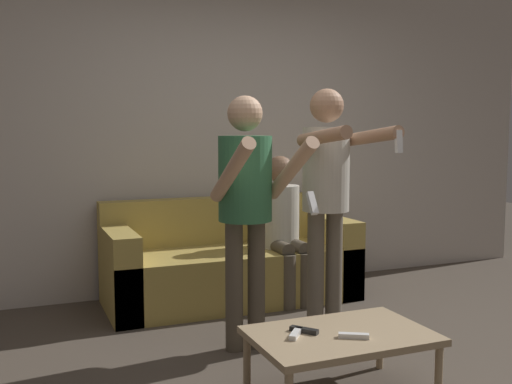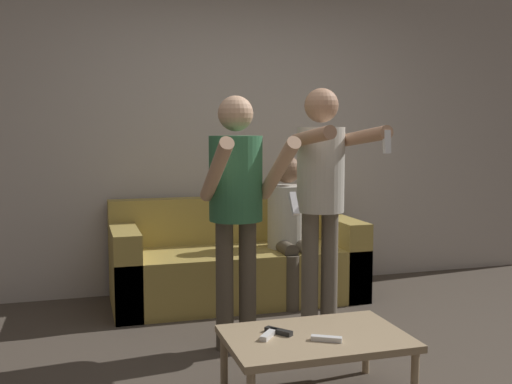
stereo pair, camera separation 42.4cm
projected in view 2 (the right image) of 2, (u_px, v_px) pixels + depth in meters
name	position (u px, v px, depth m)	size (l,w,h in m)	color
ground_plane	(327.00, 380.00, 3.29)	(14.00, 14.00, 0.00)	#4C4238
wall_back	(232.00, 132.00, 5.15)	(6.40, 0.06, 2.70)	beige
couch	(237.00, 265.00, 4.83)	(1.98, 0.80, 0.81)	#AD9347
person_standing_left	(237.00, 194.00, 3.65)	(0.45, 0.74, 1.58)	brown
person_standing_right	(322.00, 185.00, 3.81)	(0.42, 0.71, 1.63)	#6B6051
person_seated	(289.00, 222.00, 4.76)	(0.31, 0.53, 1.16)	brown
coffee_table	(316.00, 342.00, 3.00)	(0.90, 0.59, 0.35)	tan
remote_near	(326.00, 339.00, 2.91)	(0.15, 0.11, 0.02)	white
remote_mid	(269.00, 335.00, 2.96)	(0.12, 0.14, 0.02)	white
remote_far	(279.00, 331.00, 3.01)	(0.12, 0.14, 0.02)	black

